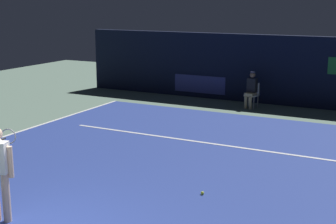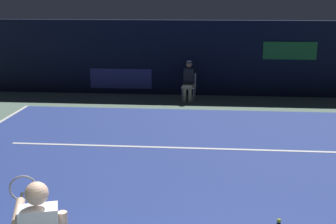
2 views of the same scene
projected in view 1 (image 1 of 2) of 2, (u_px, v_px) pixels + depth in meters
The scene contains 7 objects.
ground_plane at pixel (169, 164), 12.03m from camera, with size 31.61×31.61×0.00m, color slate.
court_surface at pixel (169, 163), 12.03m from camera, with size 10.77×11.52×0.01m, color navy.
line_sideline_right at pixel (6, 136), 14.42m from camera, with size 0.10×11.52×0.01m, color white.
line_service at pixel (203, 142), 13.77m from camera, with size 8.40×0.10×0.01m, color white.
back_wall at pixel (268, 70), 18.79m from camera, with size 15.57×0.33×2.60m.
line_judge_on_chair at pixel (251, 89), 18.13m from camera, with size 0.49×0.56×1.32m.
tennis_ball at pixel (202, 193), 10.08m from camera, with size 0.07×0.07×0.07m, color #CCE033.
Camera 1 is at (5.24, -5.43, 3.87)m, focal length 53.26 mm.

